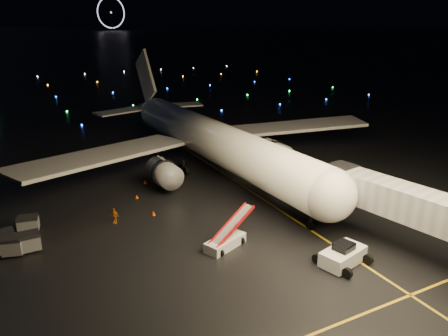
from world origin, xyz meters
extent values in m
plane|color=black|center=(0.00, 300.00, 0.00)|extent=(2000.00, 2000.00, 0.00)
cube|color=gold|center=(12.00, 15.00, 0.01)|extent=(0.25, 80.00, 0.02)
cube|color=silver|center=(10.39, -3.78, 1.05)|extent=(4.84, 3.34, 2.10)
imported|color=orange|center=(-5.85, 14.03, 0.89)|extent=(1.00, 1.08, 1.78)
cone|color=#FA5200|center=(-1.46, 14.02, 0.25)|extent=(0.56, 0.56, 0.50)
cone|color=#FA5200|center=(-1.67, 19.67, 0.23)|extent=(0.45, 0.45, 0.46)
cone|color=#FA5200|center=(0.78, 23.99, 0.26)|extent=(0.52, 0.52, 0.53)
cone|color=#FA5200|center=(-12.77, 32.47, 0.25)|extent=(0.53, 0.53, 0.50)
cube|color=gray|center=(-14.28, 16.27, 0.87)|extent=(2.28, 1.81, 1.73)
cube|color=gray|center=(-14.65, 11.88, 0.93)|extent=(2.24, 1.59, 1.87)
cube|color=gray|center=(-16.18, 11.88, 0.93)|extent=(2.53, 2.07, 1.87)
cube|color=gray|center=(-16.79, 13.40, 0.95)|extent=(2.43, 1.85, 1.90)
camera|label=1|loc=(-15.19, -29.49, 21.24)|focal=35.00mm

